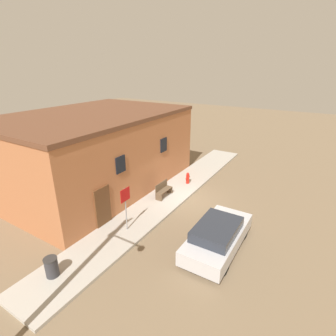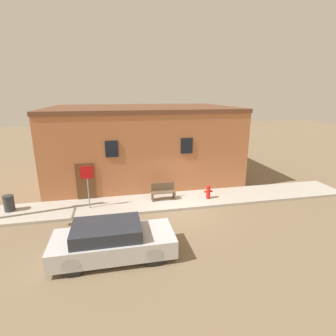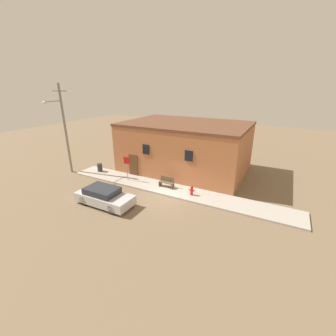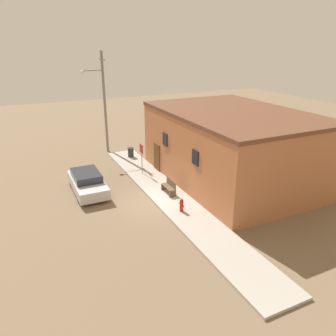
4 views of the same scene
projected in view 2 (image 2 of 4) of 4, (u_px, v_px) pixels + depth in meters
ground_plane at (179, 211)px, 13.53m from camera, size 80.00×80.00×0.00m
sidewalk at (174, 201)px, 14.62m from camera, size 20.42×2.37×0.14m
brick_building at (142, 142)px, 18.73m from camera, size 12.22×8.38×4.98m
fire_hydrant at (208, 192)px, 14.68m from camera, size 0.47×0.23×0.79m
stop_sign at (87, 179)px, 13.12m from camera, size 0.65×0.06×2.25m
bench at (163, 192)px, 14.56m from camera, size 1.31×0.44×0.92m
trash_bin at (9, 203)px, 13.12m from camera, size 0.52×0.52×0.81m
parked_car at (112, 241)px, 9.59m from camera, size 4.43×1.87×1.34m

